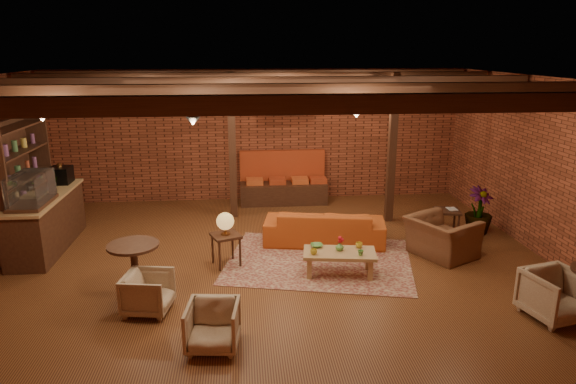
{
  "coord_description": "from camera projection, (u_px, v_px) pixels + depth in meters",
  "views": [
    {
      "loc": [
        -0.4,
        -8.52,
        3.69
      ],
      "look_at": [
        0.4,
        0.2,
        1.22
      ],
      "focal_mm": 32.0,
      "sensor_mm": 36.0,
      "label": 1
    }
  ],
  "objects": [
    {
      "name": "floor",
      "position": [
        267.0,
        261.0,
        9.2
      ],
      "size": [
        10.0,
        10.0,
        0.0
      ],
      "primitive_type": "plane",
      "color": "#3B1B0E",
      "rests_on": "ground"
    },
    {
      "name": "ceiling",
      "position": [
        264.0,
        79.0,
        8.33
      ],
      "size": [
        10.0,
        8.0,
        0.02
      ],
      "primitive_type": "cube",
      "color": "black",
      "rests_on": "wall_back"
    },
    {
      "name": "wall_back",
      "position": [
        257.0,
        136.0,
        12.6
      ],
      "size": [
        10.0,
        0.02,
        3.2
      ],
      "primitive_type": "cube",
      "color": "brown",
      "rests_on": "ground"
    },
    {
      "name": "wall_front",
      "position": [
        287.0,
        273.0,
        4.93
      ],
      "size": [
        10.0,
        0.02,
        3.2
      ],
      "primitive_type": "cube",
      "color": "brown",
      "rests_on": "ground"
    },
    {
      "name": "wall_right",
      "position": [
        544.0,
        168.0,
        9.21
      ],
      "size": [
        0.02,
        8.0,
        3.2
      ],
      "primitive_type": "cube",
      "color": "brown",
      "rests_on": "ground"
    },
    {
      "name": "ceiling_beams",
      "position": [
        265.0,
        86.0,
        8.36
      ],
      "size": [
        9.8,
        6.4,
        0.22
      ],
      "primitive_type": null,
      "color": "black",
      "rests_on": "ceiling"
    },
    {
      "name": "ceiling_pipe",
      "position": [
        261.0,
        92.0,
        9.96
      ],
      "size": [
        9.6,
        0.12,
        0.12
      ],
      "primitive_type": "cylinder",
      "rotation": [
        0.0,
        1.57,
        0.0
      ],
      "color": "black",
      "rests_on": "ceiling"
    },
    {
      "name": "post_left",
      "position": [
        232.0,
        147.0,
        11.2
      ],
      "size": [
        0.16,
        0.16,
        3.2
      ],
      "primitive_type": "cube",
      "color": "black",
      "rests_on": "ground"
    },
    {
      "name": "post_right",
      "position": [
        392.0,
        149.0,
        10.93
      ],
      "size": [
        0.16,
        0.16,
        3.2
      ],
      "primitive_type": "cube",
      "color": "black",
      "rests_on": "ground"
    },
    {
      "name": "service_counter",
      "position": [
        44.0,
        208.0,
        9.58
      ],
      "size": [
        0.8,
        2.5,
        1.6
      ],
      "primitive_type": null,
      "color": "black",
      "rests_on": "ground"
    },
    {
      "name": "plant_counter",
      "position": [
        51.0,
        183.0,
        9.66
      ],
      "size": [
        0.35,
        0.39,
        0.3
      ],
      "primitive_type": "imported",
      "color": "#337F33",
      "rests_on": "service_counter"
    },
    {
      "name": "shelving_hutch",
      "position": [
        21.0,
        186.0,
        9.53
      ],
      "size": [
        0.52,
        2.0,
        2.4
      ],
      "primitive_type": null,
      "color": "black",
      "rests_on": "ground"
    },
    {
      "name": "banquette",
      "position": [
        283.0,
        183.0,
        12.52
      ],
      "size": [
        2.1,
        0.7,
        1.0
      ],
      "primitive_type": null,
      "color": "#A8391C",
      "rests_on": "ground"
    },
    {
      "name": "service_sign",
      "position": [
        285.0,
        109.0,
        11.59
      ],
      "size": [
        0.86,
        0.06,
        0.3
      ],
      "primitive_type": "cube",
      "color": "#EA4A17",
      "rests_on": "ceiling"
    },
    {
      "name": "ceiling_spotlights",
      "position": [
        265.0,
        100.0,
        8.42
      ],
      "size": [
        6.4,
        4.4,
        0.28
      ],
      "primitive_type": null,
      "color": "black",
      "rests_on": "ceiling"
    },
    {
      "name": "rug",
      "position": [
        319.0,
        261.0,
        9.2
      ],
      "size": [
        3.7,
        3.13,
        0.01
      ],
      "primitive_type": "cube",
      "rotation": [
        0.0,
        0.0,
        -0.23
      ],
      "color": "maroon",
      "rests_on": "floor"
    },
    {
      "name": "sofa",
      "position": [
        324.0,
        226.0,
        9.96
      ],
      "size": [
        2.43,
        1.3,
        0.67
      ],
      "primitive_type": "imported",
      "rotation": [
        0.0,
        0.0,
        2.96
      ],
      "color": "#A34116",
      "rests_on": "floor"
    },
    {
      "name": "coffee_table",
      "position": [
        339.0,
        254.0,
        8.56
      ],
      "size": [
        1.27,
        0.76,
        0.66
      ],
      "rotation": [
        0.0,
        0.0,
        -0.15
      ],
      "color": "#A2794B",
      "rests_on": "floor"
    },
    {
      "name": "side_table_lamp",
      "position": [
        225.0,
        225.0,
        8.84
      ],
      "size": [
        0.6,
        0.6,
        0.97
      ],
      "rotation": [
        0.0,
        0.0,
        0.37
      ],
      "color": "black",
      "rests_on": "floor"
    },
    {
      "name": "round_table_left",
      "position": [
        134.0,
        260.0,
        7.85
      ],
      "size": [
        0.78,
        0.78,
        0.81
      ],
      "color": "black",
      "rests_on": "floor"
    },
    {
      "name": "armchair_a",
      "position": [
        148.0,
        291.0,
        7.36
      ],
      "size": [
        0.69,
        0.73,
        0.65
      ],
      "primitive_type": "imported",
      "rotation": [
        0.0,
        0.0,
        1.4
      ],
      "color": "beige",
      "rests_on": "floor"
    },
    {
      "name": "armchair_b",
      "position": [
        213.0,
        324.0,
        6.46
      ],
      "size": [
        0.71,
        0.67,
        0.66
      ],
      "primitive_type": "imported",
      "rotation": [
        0.0,
        0.0,
        -0.11
      ],
      "color": "beige",
      "rests_on": "floor"
    },
    {
      "name": "armchair_right",
      "position": [
        442.0,
        231.0,
        9.3
      ],
      "size": [
        1.16,
        1.32,
        0.97
      ],
      "primitive_type": "imported",
      "rotation": [
        0.0,
        0.0,
        2.06
      ],
      "color": "brown",
      "rests_on": "floor"
    },
    {
      "name": "side_table_book",
      "position": [
        447.0,
        212.0,
        10.34
      ],
      "size": [
        0.57,
        0.57,
        0.56
      ],
      "rotation": [
        0.0,
        0.0,
        -0.19
      ],
      "color": "black",
      "rests_on": "floor"
    },
    {
      "name": "armchair_far",
      "position": [
        556.0,
        293.0,
        7.16
      ],
      "size": [
        0.89,
        0.86,
        0.77
      ],
      "primitive_type": "imported",
      "rotation": [
        0.0,
        0.0,
        0.24
      ],
      "color": "beige",
      "rests_on": "floor"
    },
    {
      "name": "plant_tall",
      "position": [
        484.0,
        164.0,
        10.2
      ],
      "size": [
        2.14,
        2.14,
        2.89
      ],
      "primitive_type": "imported",
      "rotation": [
        0.0,
        0.0,
        0.42
      ],
      "color": "#4C7F4C",
      "rests_on": "floor"
    }
  ]
}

